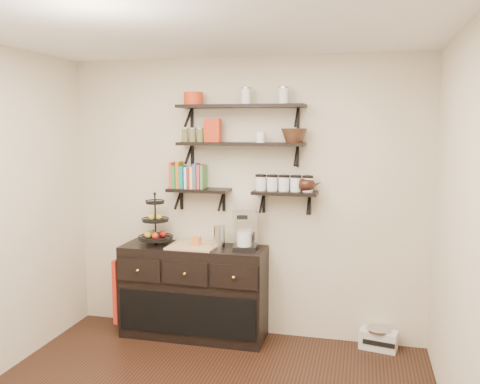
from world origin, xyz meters
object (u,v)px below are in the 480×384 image
radio (378,339)px  fruit_stand (156,227)px  sideboard (194,291)px  coffee_maker (245,229)px

radio → fruit_stand: bearing=-165.6°
sideboard → radio: sideboard is taller
fruit_stand → radio: (2.14, 0.11, -0.97)m
sideboard → coffee_maker: (0.51, 0.03, 0.64)m
sideboard → fruit_stand: 0.73m
coffee_maker → radio: bearing=-4.5°
coffee_maker → radio: 1.59m
coffee_maker → sideboard: bearing=174.6°
sideboard → radio: (1.75, 0.11, -0.35)m
sideboard → fruit_stand: (-0.38, 0.00, 0.62)m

